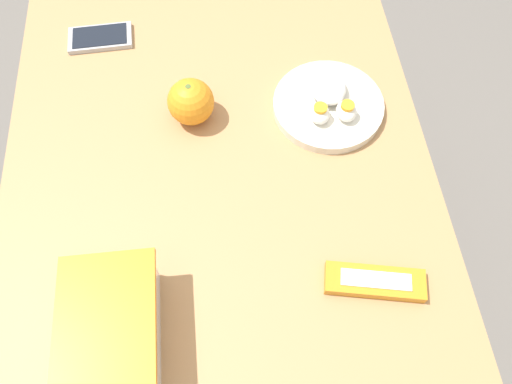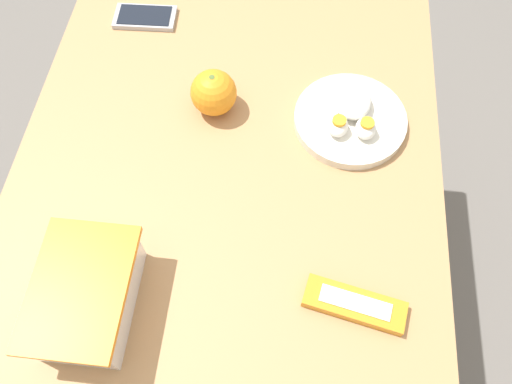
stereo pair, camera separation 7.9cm
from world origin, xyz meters
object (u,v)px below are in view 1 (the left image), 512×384
rice_plate (328,103)px  cell_phone (100,38)px  food_container (114,330)px  orange_fruit (191,102)px  candy_bar (375,282)px

rice_plate → cell_phone: 0.47m
rice_plate → cell_phone: bearing=62.8°
food_container → cell_phone: (0.58, 0.05, -0.03)m
orange_fruit → candy_bar: size_ratio=0.53×
cell_phone → food_container: bearing=-175.0°
rice_plate → candy_bar: rice_plate is taller
candy_bar → cell_phone: (0.55, 0.43, -0.00)m
orange_fruit → rice_plate: 0.24m
orange_fruit → rice_plate: size_ratio=0.41×
rice_plate → cell_phone: rice_plate is taller
orange_fruit → candy_bar: 0.43m
orange_fruit → candy_bar: orange_fruit is taller
orange_fruit → rice_plate: orange_fruit is taller
food_container → candy_bar: size_ratio=1.22×
orange_fruit → food_container: bearing=162.2°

